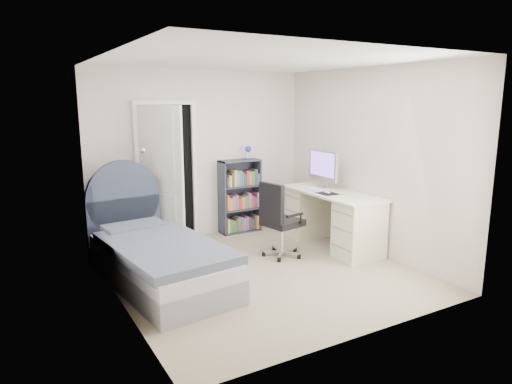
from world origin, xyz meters
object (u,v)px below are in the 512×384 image
nightstand (140,227)px  desk (331,217)px  floor_lamp (142,210)px  office_chair (278,217)px  bookcase (240,198)px  bed (157,257)px

nightstand → desk: bearing=-24.4°
nightstand → desk: (2.44, -1.11, 0.09)m
floor_lamp → office_chair: (1.50, -1.08, -0.03)m
floor_lamp → nightstand: bearing=122.8°
nightstand → bookcase: (1.67, 0.20, 0.19)m
bed → bookcase: size_ratio=1.64×
bed → floor_lamp: size_ratio=1.54×
bed → bookcase: 2.26m
bed → bookcase: bookcase is taller
nightstand → office_chair: office_chair is taller
nightstand → bookcase: size_ratio=0.39×
nightstand → office_chair: (1.53, -1.13, 0.21)m
bed → office_chair: bearing=0.6°
desk → bed: bearing=-179.1°
bookcase → desk: bearing=-59.5°
nightstand → bookcase: bookcase is taller
bookcase → office_chair: bookcase is taller
floor_lamp → bookcase: 1.66m
nightstand → desk: size_ratio=0.33×
bed → floor_lamp: 1.15m
nightstand → bed: bearing=-96.3°
desk → bookcase: bearing=120.5°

